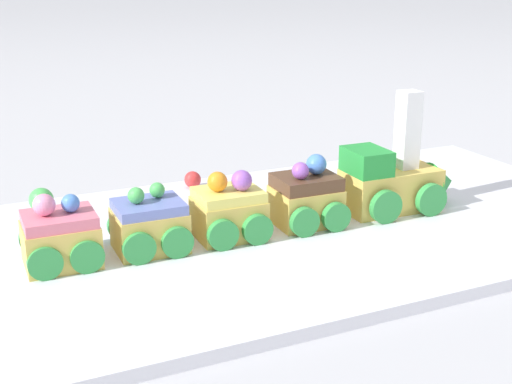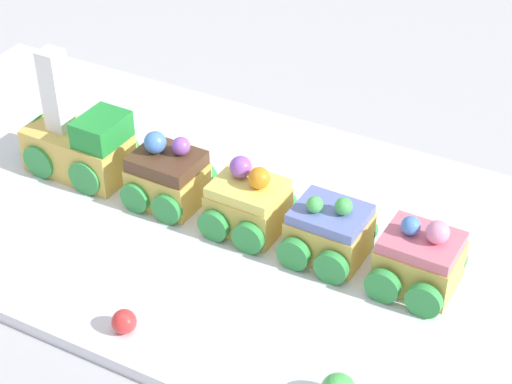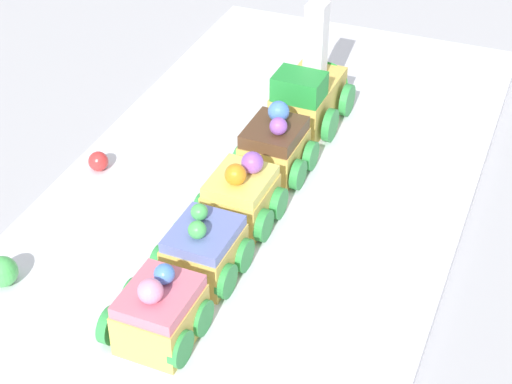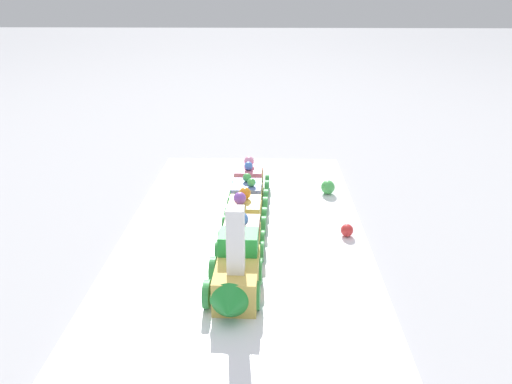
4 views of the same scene
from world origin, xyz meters
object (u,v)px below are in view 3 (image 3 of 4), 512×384
cake_car_blueberry (202,251)px  gumball_green (2,272)px  cake_car_lemon (241,197)px  cake_car_strawberry (155,313)px  cake_train_locomotive (315,92)px  gumball_red (98,161)px  cake_car_chocolate (276,148)px

cake_car_blueberry → gumball_green: size_ratio=2.66×
cake_car_lemon → gumball_green: size_ratio=2.66×
cake_car_strawberry → gumball_green: (0.01, 0.15, -0.01)m
cake_train_locomotive → gumball_green: bearing=157.6°
gumball_red → gumball_green: bearing=-176.3°
cake_car_chocolate → gumball_green: 0.29m
gumball_red → cake_car_chocolate: bearing=-68.8°
cake_car_lemon → gumball_red: cake_car_lemon is taller
cake_car_strawberry → gumball_green: 0.15m
gumball_green → cake_car_lemon: bearing=-44.3°
cake_train_locomotive → gumball_red: bearing=137.7°
cake_car_chocolate → cake_car_strawberry: bearing=180.0°
cake_car_strawberry → cake_train_locomotive: bearing=0.0°
cake_car_chocolate → gumball_green: cake_car_chocolate is taller
cake_car_blueberry → gumball_green: cake_car_blueberry is taller
gumball_red → gumball_green: 0.18m
cake_car_blueberry → gumball_red: 0.19m
cake_car_strawberry → gumball_red: bearing=42.3°
cake_car_chocolate → cake_car_lemon: cake_car_chocolate is taller
cake_train_locomotive → cake_car_chocolate: cake_train_locomotive is taller
gumball_green → cake_car_strawberry: bearing=-92.5°
cake_car_lemon → cake_car_chocolate: bearing=0.0°
cake_car_lemon → cake_car_blueberry: cake_car_lemon is taller
cake_train_locomotive → gumball_red: 0.25m
cake_car_blueberry → gumball_red: size_ratio=3.53×
cake_car_blueberry → gumball_red: bearing=59.0°
cake_car_blueberry → gumball_green: bearing=118.2°
cake_train_locomotive → cake_car_strawberry: 0.36m
cake_car_strawberry → gumball_green: bearing=88.9°
gumball_green → cake_car_chocolate: bearing=-32.5°
cake_car_chocolate → cake_car_lemon: (-0.09, 0.00, -0.00)m
cake_car_chocolate → cake_car_blueberry: bearing=179.9°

